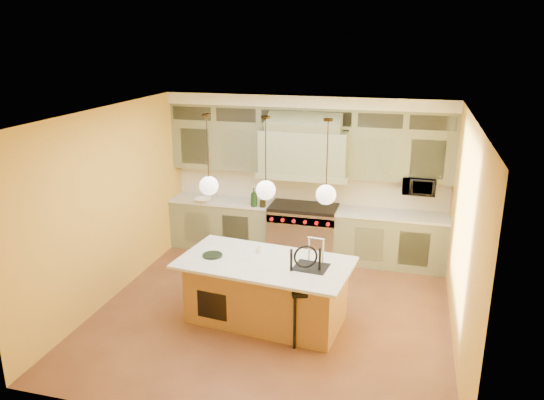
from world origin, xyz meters
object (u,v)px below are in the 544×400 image
(range, at_px, (303,230))
(microwave, at_px, (419,185))
(counter_stool, at_px, (307,288))
(kitchen_island, at_px, (266,290))

(range, xyz_separation_m, microwave, (1.95, 0.11, 0.96))
(range, bearing_deg, counter_stool, -77.32)
(kitchen_island, xyz_separation_m, microwave, (1.98, 2.50, 0.98))
(kitchen_island, height_order, counter_stool, kitchen_island)
(kitchen_island, relative_size, counter_stool, 1.93)
(kitchen_island, distance_m, microwave, 3.33)
(kitchen_island, bearing_deg, range, 95.77)
(kitchen_island, distance_m, counter_stool, 0.76)
(kitchen_island, bearing_deg, counter_stool, -20.67)
(kitchen_island, relative_size, microwave, 4.54)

